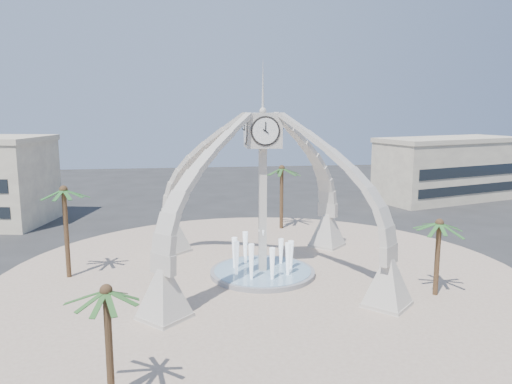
{
  "coord_description": "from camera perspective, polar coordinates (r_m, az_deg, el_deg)",
  "views": [
    {
      "loc": [
        -5.4,
        -36.15,
        12.74
      ],
      "look_at": [
        -0.23,
        2.0,
        6.15
      ],
      "focal_mm": 35.0,
      "sensor_mm": 36.0,
      "label": 1
    }
  ],
  "objects": [
    {
      "name": "fountain",
      "position": [
        38.62,
        0.75,
        -9.09
      ],
      "size": [
        8.0,
        8.0,
        3.62
      ],
      "color": "#959598",
      "rests_on": "ground"
    },
    {
      "name": "ground",
      "position": [
        38.71,
        0.75,
        -9.5
      ],
      "size": [
        140.0,
        140.0,
        0.0
      ],
      "primitive_type": "plane",
      "color": "#282828",
      "rests_on": "ground"
    },
    {
      "name": "palm_west",
      "position": [
        39.2,
        -21.13,
        0.07
      ],
      "size": [
        5.07,
        5.07,
        7.46
      ],
      "rotation": [
        0.0,
        0.0,
        0.42
      ],
      "color": "brown",
      "rests_on": "ground"
    },
    {
      "name": "clock_tower",
      "position": [
        37.08,
        0.77,
        0.02
      ],
      "size": [
        17.94,
        17.94,
        16.3
      ],
      "color": "#BDB5A9",
      "rests_on": "ground"
    },
    {
      "name": "building_ne",
      "position": [
        73.75,
        21.05,
        2.51
      ],
      "size": [
        21.87,
        14.17,
        8.6
      ],
      "rotation": [
        0.0,
        0.0,
        0.31
      ],
      "color": "beige",
      "rests_on": "ground"
    },
    {
      "name": "palm_east",
      "position": [
        35.53,
        20.23,
        -3.45
      ],
      "size": [
        4.76,
        4.76,
        5.76
      ],
      "rotation": [
        0.0,
        0.0,
        0.43
      ],
      "color": "brown",
      "rests_on": "ground"
    },
    {
      "name": "plaza",
      "position": [
        38.7,
        0.75,
        -9.45
      ],
      "size": [
        40.0,
        40.0,
        0.06
      ],
      "primitive_type": "cylinder",
      "color": "#C2A890",
      "rests_on": "ground"
    },
    {
      "name": "palm_south",
      "position": [
        22.22,
        -16.75,
        -10.93
      ],
      "size": [
        4.54,
        4.54,
        5.79
      ],
      "rotation": [
        0.0,
        0.0,
        -0.42
      ],
      "color": "brown",
      "rests_on": "ground"
    },
    {
      "name": "palm_north",
      "position": [
        51.84,
        2.96,
        2.62
      ],
      "size": [
        5.28,
        5.28,
        7.21
      ],
      "rotation": [
        0.0,
        0.0,
        -0.4
      ],
      "color": "brown",
      "rests_on": "ground"
    }
  ]
}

